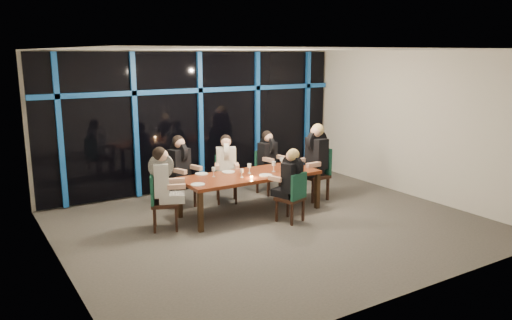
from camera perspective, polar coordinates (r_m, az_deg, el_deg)
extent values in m
plane|color=#57534D|center=(8.80, 2.08, -7.40)|extent=(7.00, 7.00, 0.00)
cube|color=silver|center=(11.00, -6.62, 4.53)|extent=(7.00, 0.04, 3.00)
cube|color=silver|center=(6.21, 17.79, -1.89)|extent=(7.00, 0.04, 3.00)
cube|color=silver|center=(7.12, -21.94, -0.45)|extent=(0.04, 6.00, 3.00)
cube|color=silver|center=(10.75, 17.87, 3.85)|extent=(0.04, 6.00, 3.00)
cube|color=white|center=(8.29, 2.24, 12.53)|extent=(7.00, 6.00, 0.04)
cube|color=black|center=(10.95, -6.48, 4.50)|extent=(6.86, 0.04, 2.94)
cube|color=#1552A7|center=(10.02, -21.52, 3.02)|extent=(0.10, 0.10, 2.94)
cube|color=#1552A7|center=(10.37, -13.63, 3.81)|extent=(0.10, 0.10, 2.94)
cube|color=#1552A7|center=(10.91, -6.37, 4.47)|extent=(0.10, 0.10, 2.94)
cube|color=#1552A7|center=(11.60, 0.13, 5.00)|extent=(0.10, 0.10, 2.94)
cube|color=#1552A7|center=(12.42, 5.84, 5.42)|extent=(0.10, 0.10, 2.94)
cube|color=#1552A7|center=(10.84, -6.45, 7.93)|extent=(6.86, 0.10, 0.10)
cube|color=#FF2D14|center=(11.66, -2.29, 8.24)|extent=(0.60, 0.05, 0.35)
cube|color=maroon|center=(9.24, -0.65, -1.78)|extent=(2.60, 1.00, 0.06)
cube|color=#301D10|center=(8.41, -6.37, -5.94)|extent=(0.08, 0.08, 0.69)
cube|color=#301D10|center=(9.68, 7.02, -3.52)|extent=(0.08, 0.08, 0.69)
cube|color=#301D10|center=(9.17, -8.75, -4.45)|extent=(0.08, 0.08, 0.69)
cube|color=#301D10|center=(10.35, 3.97, -2.42)|extent=(0.08, 0.08, 0.69)
cube|color=black|center=(9.73, -8.52, -2.85)|extent=(0.57, 0.57, 0.06)
cube|color=#19513C|center=(9.81, -9.35, -1.14)|extent=(0.44, 0.19, 0.50)
cube|color=black|center=(9.56, -8.54, -4.62)|extent=(0.05, 0.05, 0.42)
cube|color=black|center=(9.79, -6.99, -4.17)|extent=(0.05, 0.05, 0.42)
cube|color=black|center=(9.82, -9.95, -4.22)|extent=(0.05, 0.05, 0.42)
cube|color=black|center=(10.04, -8.40, -3.79)|extent=(0.05, 0.05, 0.42)
cube|color=black|center=(9.99, -3.40, -2.44)|extent=(0.57, 0.57, 0.06)
cube|color=#19513C|center=(10.11, -3.49, -0.75)|extent=(0.41, 0.22, 0.48)
cube|color=black|center=(9.87, -4.31, -4.01)|extent=(0.05, 0.05, 0.40)
cube|color=black|center=(9.90, -2.31, -3.95)|extent=(0.05, 0.05, 0.40)
cube|color=black|center=(10.20, -4.42, -3.48)|extent=(0.05, 0.05, 0.40)
cube|color=black|center=(10.23, -2.48, -3.42)|extent=(0.05, 0.05, 0.40)
cube|color=black|center=(10.60, 1.45, -1.59)|extent=(0.49, 0.49, 0.06)
cube|color=#19513C|center=(10.68, 0.76, -0.08)|extent=(0.43, 0.12, 0.47)
cube|color=black|center=(10.42, 1.40, -3.12)|extent=(0.04, 0.04, 0.40)
cube|color=black|center=(10.65, 2.74, -2.80)|extent=(0.04, 0.04, 0.40)
cube|color=black|center=(10.67, 0.15, -2.76)|extent=(0.04, 0.04, 0.40)
cube|color=black|center=(10.89, 1.48, -2.45)|extent=(0.04, 0.04, 0.40)
cube|color=black|center=(8.60, -10.36, -4.91)|extent=(0.59, 0.59, 0.06)
cube|color=#19513C|center=(8.53, -11.78, -3.22)|extent=(0.22, 0.44, 0.50)
cube|color=black|center=(8.50, -9.08, -6.77)|extent=(0.05, 0.05, 0.42)
cube|color=black|center=(8.84, -9.12, -6.02)|extent=(0.05, 0.05, 0.42)
cube|color=black|center=(8.51, -11.53, -6.85)|extent=(0.05, 0.05, 0.42)
cube|color=black|center=(8.85, -11.47, -6.10)|extent=(0.05, 0.05, 0.42)
cube|color=black|center=(10.21, 6.67, -1.82)|extent=(0.51, 0.51, 0.07)
cube|color=#19513C|center=(10.29, 7.64, -0.05)|extent=(0.07, 0.49, 0.55)
cube|color=black|center=(10.30, 5.09, -3.17)|extent=(0.05, 0.05, 0.46)
cube|color=black|center=(10.01, 6.51, -3.65)|extent=(0.05, 0.05, 0.46)
cube|color=black|center=(10.55, 6.75, -2.84)|extent=(0.05, 0.05, 0.46)
cube|color=black|center=(10.27, 8.19, -3.30)|extent=(0.05, 0.05, 0.46)
cube|color=black|center=(8.87, 3.91, -4.42)|extent=(0.53, 0.53, 0.06)
cube|color=#19513C|center=(8.69, 4.92, -3.05)|extent=(0.41, 0.17, 0.47)
cube|color=black|center=(9.16, 3.67, -5.34)|extent=(0.05, 0.05, 0.39)
cube|color=black|center=(8.90, 2.37, -5.84)|extent=(0.05, 0.05, 0.39)
cube|color=black|center=(8.97, 5.40, -5.74)|extent=(0.05, 0.05, 0.39)
cube|color=black|center=(8.71, 4.12, -6.27)|extent=(0.05, 0.05, 0.39)
cube|color=black|center=(9.62, -8.06, -2.40)|extent=(0.47, 0.51, 0.14)
cube|color=black|center=(9.66, -8.75, -0.36)|extent=(0.45, 0.35, 0.56)
cylinder|color=black|center=(9.62, -8.80, 0.91)|extent=(0.23, 0.43, 0.42)
sphere|color=tan|center=(9.57, -8.75, 1.95)|extent=(0.21, 0.21, 0.21)
sphere|color=black|center=(9.59, -8.92, 2.15)|extent=(0.23, 0.23, 0.23)
cube|color=tan|center=(9.38, -8.66, -1.27)|extent=(0.17, 0.31, 0.08)
cube|color=tan|center=(9.64, -6.91, -0.85)|extent=(0.17, 0.31, 0.08)
cube|color=silver|center=(9.85, -3.35, -2.07)|extent=(0.48, 0.51, 0.13)
cube|color=silver|center=(9.93, -3.44, -0.08)|extent=(0.44, 0.37, 0.54)
cylinder|color=silver|center=(9.89, -3.46, 1.11)|extent=(0.25, 0.41, 0.40)
sphere|color=tan|center=(9.84, -3.46, 2.08)|extent=(0.20, 0.20, 0.20)
sphere|color=black|center=(9.87, -3.48, 2.28)|extent=(0.22, 0.22, 0.22)
cube|color=tan|center=(9.71, -4.47, -0.72)|extent=(0.19, 0.29, 0.08)
cube|color=tan|center=(9.73, -2.21, -0.65)|extent=(0.19, 0.29, 0.08)
cube|color=black|center=(10.50, 1.88, -1.20)|extent=(0.41, 0.45, 0.13)
cube|color=black|center=(10.54, 1.32, 0.60)|extent=(0.41, 0.29, 0.53)
cylinder|color=black|center=(10.50, 1.33, 1.71)|extent=(0.16, 0.41, 0.40)
sphere|color=tan|center=(10.45, 1.40, 2.62)|extent=(0.20, 0.20, 0.20)
sphere|color=black|center=(10.48, 1.26, 2.80)|extent=(0.22, 0.22, 0.22)
cube|color=tan|center=(10.26, 1.42, 0.02)|extent=(0.12, 0.29, 0.08)
cube|color=tan|center=(10.51, 2.92, 0.31)|extent=(0.12, 0.29, 0.08)
cube|color=black|center=(8.57, -9.58, -4.24)|extent=(0.53, 0.49, 0.14)
cube|color=black|center=(8.48, -10.74, -2.14)|extent=(0.37, 0.46, 0.56)
cylinder|color=black|center=(8.43, -10.80, -0.68)|extent=(0.43, 0.25, 0.42)
sphere|color=tan|center=(8.40, -10.71, 0.52)|extent=(0.21, 0.21, 0.21)
sphere|color=black|center=(8.39, -11.00, 0.71)|extent=(0.23, 0.23, 0.23)
cube|color=tan|center=(8.31, -9.08, -3.03)|extent=(0.31, 0.19, 0.08)
cube|color=tan|center=(8.70, -9.12, -2.34)|extent=(0.31, 0.19, 0.08)
cube|color=black|center=(10.11, 6.12, -1.32)|extent=(0.48, 0.41, 0.15)
cube|color=black|center=(10.14, 6.92, 0.80)|extent=(0.28, 0.45, 0.61)
cylinder|color=black|center=(10.10, 6.96, 2.14)|extent=(0.46, 0.13, 0.46)
sphere|color=tan|center=(10.05, 6.89, 3.24)|extent=(0.23, 0.23, 0.23)
sphere|color=tan|center=(10.07, 7.09, 3.44)|extent=(0.25, 0.25, 0.25)
cube|color=tan|center=(10.17, 4.97, -0.10)|extent=(0.33, 0.10, 0.09)
cube|color=tan|center=(9.84, 6.58, -0.54)|extent=(0.33, 0.10, 0.09)
cube|color=black|center=(8.91, 3.34, -3.72)|extent=(0.44, 0.48, 0.13)
cube|color=black|center=(8.74, 4.15, -1.95)|extent=(0.42, 0.33, 0.52)
cylinder|color=black|center=(8.69, 4.17, -0.64)|extent=(0.21, 0.40, 0.39)
sphere|color=tan|center=(8.67, 4.08, 0.46)|extent=(0.20, 0.20, 0.20)
sphere|color=tan|center=(8.64, 4.29, 0.61)|extent=(0.21, 0.21, 0.21)
cube|color=tan|center=(9.02, 3.70, -1.70)|extent=(0.16, 0.29, 0.07)
cube|color=tan|center=(8.73, 2.24, -2.15)|extent=(0.16, 0.29, 0.07)
cylinder|color=white|center=(9.26, -6.25, -1.58)|extent=(0.24, 0.24, 0.01)
cylinder|color=white|center=(9.37, -3.17, -1.37)|extent=(0.24, 0.24, 0.01)
cylinder|color=white|center=(10.13, 3.63, -0.33)|extent=(0.24, 0.24, 0.01)
cylinder|color=white|center=(8.52, -6.67, -2.80)|extent=(0.24, 0.24, 0.01)
cylinder|color=white|center=(9.80, 4.23, -0.77)|extent=(0.24, 0.24, 0.01)
cylinder|color=white|center=(9.11, 1.11, -1.74)|extent=(0.24, 0.24, 0.01)
cylinder|color=black|center=(9.65, 4.73, -0.28)|extent=(0.07, 0.07, 0.24)
cylinder|color=black|center=(9.62, 4.75, 0.69)|extent=(0.03, 0.03, 0.09)
cylinder|color=silver|center=(9.65, 4.73, -0.28)|extent=(0.08, 0.08, 0.07)
cylinder|color=white|center=(9.42, 3.26, -0.70)|extent=(0.11, 0.11, 0.20)
cylinder|color=white|center=(9.45, 3.57, -0.53)|extent=(0.02, 0.02, 0.14)
cylinder|color=#F79F4A|center=(8.92, -0.51, -1.98)|extent=(0.05, 0.05, 0.03)
cylinder|color=silver|center=(8.98, -1.64, -1.99)|extent=(0.06, 0.06, 0.01)
cylinder|color=silver|center=(8.96, -1.64, -1.69)|extent=(0.01, 0.01, 0.09)
cylinder|color=silver|center=(8.95, -1.64, -1.22)|extent=(0.06, 0.06, 0.06)
cylinder|color=silver|center=(9.28, -0.77, -1.50)|extent=(0.07, 0.07, 0.01)
cylinder|color=silver|center=(9.27, -0.77, -1.17)|extent=(0.01, 0.01, 0.10)
cylinder|color=silver|center=(9.25, -0.77, -0.65)|extent=(0.07, 0.07, 0.07)
cylinder|color=silver|center=(9.42, 2.03, -1.30)|extent=(0.07, 0.07, 0.01)
cylinder|color=silver|center=(9.41, 2.03, -0.96)|extent=(0.01, 0.01, 0.11)
cylinder|color=silver|center=(9.39, 2.03, -0.40)|extent=(0.07, 0.07, 0.08)
cylinder|color=white|center=(9.06, -4.86, -1.89)|extent=(0.06, 0.06, 0.01)
cylinder|color=white|center=(9.05, -4.87, -1.57)|extent=(0.01, 0.01, 0.10)
cylinder|color=white|center=(9.03, -4.88, -1.05)|extent=(0.07, 0.07, 0.07)
cylinder|color=silver|center=(9.85, 2.95, -0.71)|extent=(0.07, 0.07, 0.01)
cylinder|color=silver|center=(9.84, 2.95, -0.40)|extent=(0.01, 0.01, 0.10)
cylinder|color=silver|center=(9.82, 2.95, 0.10)|extent=(0.07, 0.07, 0.07)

